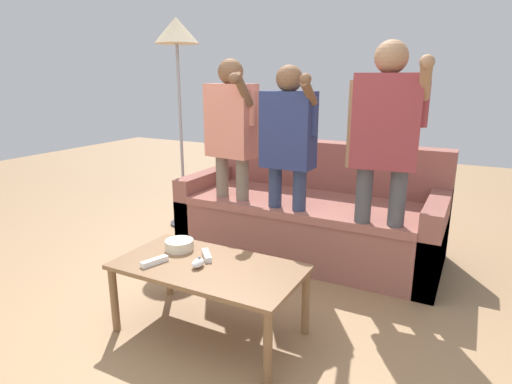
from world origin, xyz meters
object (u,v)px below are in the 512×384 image
game_remote_nunchuk (198,263)px  player_right (385,141)px  couch (311,216)px  game_remote_wand_far (207,255)px  game_remote_wand_near (155,261)px  floor_lamp (177,43)px  player_left (231,136)px  player_center (288,146)px  coffee_table (209,273)px  snack_bowl (179,245)px

game_remote_nunchuk → player_right: bearing=53.6°
couch → game_remote_nunchuk: size_ratio=23.20×
game_remote_wand_far → game_remote_nunchuk: bearing=-76.9°
couch → game_remote_wand_near: size_ratio=12.65×
floor_lamp → player_left: floor_lamp is taller
game_remote_wand_near → couch: bearing=77.1°
player_center → game_remote_wand_far: 1.04m
coffee_table → game_remote_wand_near: 0.30m
player_right → player_left: bearing=175.5°
player_center → player_right: bearing=-2.5°
snack_bowl → floor_lamp: size_ratio=0.09×
snack_bowl → game_remote_wand_near: snack_bowl is taller
snack_bowl → game_remote_wand_far: snack_bowl is taller
player_right → game_remote_wand_near: player_right is taller
coffee_table → player_left: bearing=114.3°
coffee_table → game_remote_nunchuk: (-0.03, -0.05, 0.07)m
game_remote_nunchuk → floor_lamp: bearing=129.5°
coffee_table → snack_bowl: 0.30m
player_center → player_right: size_ratio=0.92×
game_remote_nunchuk → floor_lamp: 2.28m
game_remote_nunchuk → game_remote_wand_near: bearing=-161.5°
couch → floor_lamp: bearing=178.0°
couch → player_left: (-0.55, -0.33, 0.67)m
coffee_table → floor_lamp: (-1.25, 1.42, 1.33)m
player_left → player_right: (1.17, -0.09, 0.05)m
player_right → snack_bowl: bearing=-138.9°
game_remote_nunchuk → player_center: 1.14m
game_remote_wand_far → player_center: bearing=84.0°
game_remote_nunchuk → player_left: player_left is taller
game_remote_wand_near → game_remote_wand_far: size_ratio=1.21×
player_left → player_right: player_right is taller
coffee_table → game_remote_wand_far: bearing=129.0°
coffee_table → player_left: 1.29m
player_center → player_right: player_right is taller
couch → player_right: player_right is taller
coffee_table → player_right: bearing=53.6°
couch → snack_bowl: bearing=-105.3°
player_center → player_left: bearing=172.9°
floor_lamp → player_center: floor_lamp is taller
game_remote_wand_far → snack_bowl: bearing=173.6°
snack_bowl → game_remote_wand_near: size_ratio=1.04×
floor_lamp → player_right: size_ratio=1.18×
snack_bowl → game_remote_nunchuk: 0.28m
game_remote_wand_near → game_remote_wand_far: (0.21, 0.20, 0.00)m
coffee_table → player_left: size_ratio=0.67×
coffee_table → game_remote_wand_far: (-0.06, 0.08, 0.06)m
snack_bowl → floor_lamp: (-0.98, 1.32, 1.25)m
snack_bowl → game_remote_wand_near: (0.00, -0.23, -0.01)m
game_remote_wand_near → player_left: bearing=99.8°
player_right → game_remote_nunchuk: bearing=-126.4°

